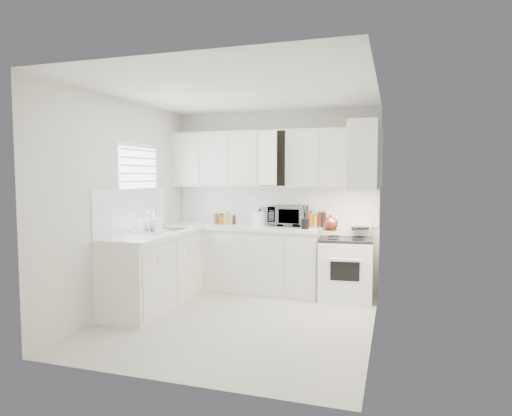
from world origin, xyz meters
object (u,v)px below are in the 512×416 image
at_px(rice_cooker, 260,217).
at_px(microwave, 288,213).
at_px(utensil_crock, 305,217).
at_px(tea_kettle, 331,222).
at_px(dish_rack, 149,225).
at_px(stove, 345,260).

bearing_deg(rice_cooker, microwave, -1.33).
bearing_deg(rice_cooker, utensil_crock, -26.01).
bearing_deg(tea_kettle, microwave, 164.15).
bearing_deg(microwave, rice_cooker, -175.07).
bearing_deg(utensil_crock, dish_rack, -151.12).
distance_m(microwave, dish_rack, 1.96).
xyz_separation_m(stove, rice_cooker, (-1.25, 0.16, 0.54)).
relative_size(rice_cooker, utensil_crock, 0.70).
xyz_separation_m(rice_cooker, dish_rack, (-1.05, -1.28, -0.01)).
relative_size(tea_kettle, rice_cooker, 1.04).
distance_m(microwave, utensil_crock, 0.44).
xyz_separation_m(microwave, dish_rack, (-1.47, -1.30, -0.07)).
distance_m(utensil_crock, dish_rack, 2.03).
bearing_deg(stove, rice_cooker, 167.50).
relative_size(stove, dish_rack, 2.87).
xyz_separation_m(tea_kettle, dish_rack, (-2.12, -0.96, 0.00)).
xyz_separation_m(tea_kettle, utensil_crock, (-0.34, 0.02, 0.06)).
bearing_deg(utensil_crock, rice_cooker, 157.57).
distance_m(stove, microwave, 1.03).
distance_m(tea_kettle, utensil_crock, 0.35).
relative_size(microwave, rice_cooker, 2.24).
xyz_separation_m(stove, utensil_crock, (-0.52, -0.14, 0.58)).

